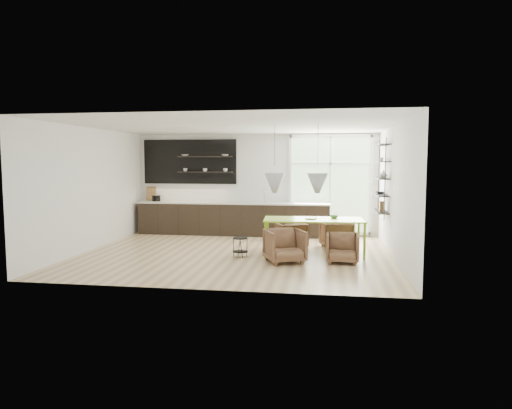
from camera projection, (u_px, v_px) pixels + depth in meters
name	position (u px, v px, depth m)	size (l,w,h in m)	color
room	(267.00, 188.00, 11.31)	(7.02, 6.01, 2.91)	beige
kitchen_run	(230.00, 214.00, 13.15)	(5.54, 0.69, 2.75)	black
right_shelving	(382.00, 180.00, 10.95)	(0.26, 1.22, 1.90)	black
dining_table	(314.00, 221.00, 10.27)	(2.29, 1.15, 0.81)	#87B91A
armchair_back_left	(291.00, 235.00, 11.15)	(0.67, 0.69, 0.63)	brown
armchair_back_right	(336.00, 235.00, 11.09)	(0.70, 0.72, 0.66)	brown
armchair_front_left	(285.00, 246.00, 9.50)	(0.75, 0.77, 0.70)	brown
armchair_front_right	(342.00, 248.00, 9.49)	(0.66, 0.68, 0.62)	brown
wire_stool	(240.00, 244.00, 10.06)	(0.34, 0.34, 0.43)	black
table_book	(307.00, 218.00, 10.31)	(0.22, 0.29, 0.03)	white
table_bowl	(334.00, 217.00, 10.40)	(0.19, 0.19, 0.06)	#447340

